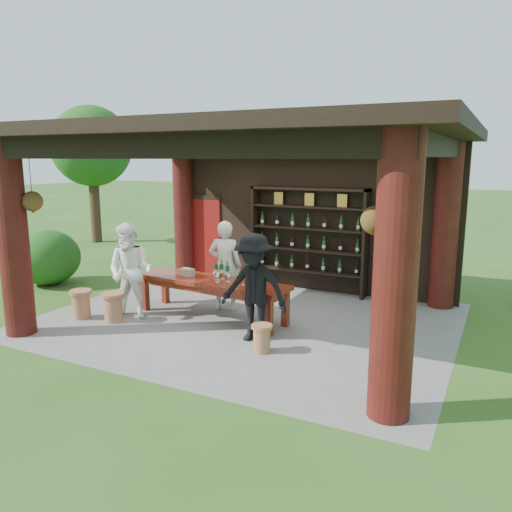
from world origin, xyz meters
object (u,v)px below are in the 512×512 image
at_px(stool_far_left, 81,303).
at_px(wine_shelf, 308,240).
at_px(guest_woman, 130,271).
at_px(napkin_basket, 187,272).
at_px(stool_near_right, 262,338).
at_px(stool_near_left, 113,306).
at_px(tasting_table, 211,285).
at_px(guest_man, 254,288).
at_px(host, 225,266).

bearing_deg(stool_far_left, wine_shelf, 50.40).
relative_size(guest_woman, napkin_basket, 6.95).
relative_size(wine_shelf, guest_woman, 1.48).
relative_size(stool_near_right, napkin_basket, 1.70).
bearing_deg(stool_near_left, tasting_table, 33.90).
xyz_separation_m(guest_woman, guest_man, (2.62, -0.04, -0.00)).
height_order(wine_shelf, stool_near_right, wine_shelf).
distance_m(host, guest_woman, 1.82).
distance_m(stool_near_left, guest_woman, 0.72).
relative_size(guest_woman, guest_man, 1.00).
xyz_separation_m(stool_near_left, stool_near_right, (3.11, -0.10, -0.05)).
relative_size(stool_near_left, host, 0.30).
xyz_separation_m(tasting_table, guest_man, (1.26, -0.71, 0.27)).
distance_m(wine_shelf, stool_near_left, 4.48).
distance_m(stool_near_right, stool_far_left, 3.80).
xyz_separation_m(wine_shelf, napkin_basket, (-1.49, -2.60, -0.36)).
relative_size(stool_near_right, guest_woman, 0.24).
distance_m(tasting_table, stool_near_right, 1.99).
bearing_deg(guest_woman, host, 30.05).
xyz_separation_m(stool_near_right, stool_far_left, (-3.80, -0.02, 0.05)).
relative_size(tasting_table, stool_near_right, 7.14).
bearing_deg(host, tasting_table, 76.33).
bearing_deg(napkin_basket, stool_near_left, -131.83).
bearing_deg(host, stool_near_right, 117.99).
height_order(stool_near_right, host, host).
bearing_deg(tasting_table, guest_woman, -153.46).
height_order(wine_shelf, stool_far_left, wine_shelf).
bearing_deg(guest_woman, stool_near_right, -21.20).
height_order(stool_near_left, host, host).
xyz_separation_m(wine_shelf, stool_near_left, (-2.43, -3.65, -0.89)).
relative_size(wine_shelf, stool_near_right, 6.07).
distance_m(stool_near_right, host, 2.42).
height_order(wine_shelf, guest_man, wine_shelf).
height_order(host, napkin_basket, host).
bearing_deg(guest_man, stool_near_right, -50.51).
xyz_separation_m(host, guest_man, (1.29, -1.28, 0.00)).
bearing_deg(host, napkin_basket, 27.70).
xyz_separation_m(stool_near_left, guest_man, (2.77, 0.30, 0.61)).
height_order(host, guest_woman, guest_woman).
distance_m(tasting_table, guest_woman, 1.54).
bearing_deg(guest_man, tasting_table, 149.49).
xyz_separation_m(stool_near_right, napkin_basket, (-2.17, 1.15, 0.59)).
bearing_deg(guest_woman, guest_man, -13.66).
distance_m(stool_near_left, stool_far_left, 0.69).
bearing_deg(tasting_table, guest_man, -29.55).
relative_size(host, guest_man, 1.00).
xyz_separation_m(wine_shelf, stool_near_right, (0.68, -3.75, -0.95)).
relative_size(stool_near_left, napkin_basket, 2.09).
bearing_deg(napkin_basket, guest_man, -22.25).
bearing_deg(stool_near_right, wine_shelf, 100.29).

